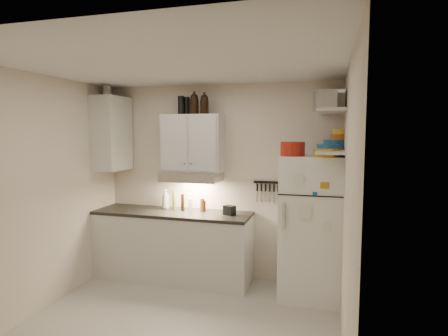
# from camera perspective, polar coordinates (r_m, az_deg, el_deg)

# --- Properties ---
(floor) EXTENTS (3.20, 3.00, 0.02)m
(floor) POSITION_cam_1_polar(r_m,az_deg,el_deg) (4.12, -7.39, -23.29)
(floor) COLOR #B6B0A8
(floor) RESTS_ON ground
(ceiling) EXTENTS (3.20, 3.00, 0.02)m
(ceiling) POSITION_cam_1_polar(r_m,az_deg,el_deg) (3.67, -7.92, 15.46)
(ceiling) COLOR silver
(ceiling) RESTS_ON ground
(back_wall) EXTENTS (3.20, 0.02, 2.60)m
(back_wall) POSITION_cam_1_polar(r_m,az_deg,el_deg) (5.08, -0.83, -2.09)
(back_wall) COLOR beige
(back_wall) RESTS_ON ground
(left_wall) EXTENTS (0.02, 3.00, 2.60)m
(left_wall) POSITION_cam_1_polar(r_m,az_deg,el_deg) (4.56, -26.59, -3.56)
(left_wall) COLOR beige
(left_wall) RESTS_ON ground
(right_wall) EXTENTS (0.02, 3.00, 2.60)m
(right_wall) POSITION_cam_1_polar(r_m,az_deg,el_deg) (3.38, 18.41, -6.27)
(right_wall) COLOR beige
(right_wall) RESTS_ON ground
(base_cabinet) EXTENTS (2.10, 0.60, 0.88)m
(base_cabinet) POSITION_cam_1_polar(r_m,az_deg,el_deg) (5.17, -7.81, -11.79)
(base_cabinet) COLOR silver
(base_cabinet) RESTS_ON floor
(countertop) EXTENTS (2.10, 0.62, 0.04)m
(countertop) POSITION_cam_1_polar(r_m,az_deg,el_deg) (5.05, -7.88, -6.80)
(countertop) COLOR black
(countertop) RESTS_ON base_cabinet
(upper_cabinet) EXTENTS (0.80, 0.33, 0.75)m
(upper_cabinet) POSITION_cam_1_polar(r_m,az_deg,el_deg) (4.96, -4.74, 3.80)
(upper_cabinet) COLOR silver
(upper_cabinet) RESTS_ON back_wall
(side_cabinet) EXTENTS (0.33, 0.55, 1.00)m
(side_cabinet) POSITION_cam_1_polar(r_m,az_deg,el_deg) (5.35, -16.77, 5.05)
(side_cabinet) COLOR silver
(side_cabinet) RESTS_ON left_wall
(range_hood) EXTENTS (0.76, 0.46, 0.12)m
(range_hood) POSITION_cam_1_polar(r_m,az_deg,el_deg) (4.94, -4.97, -1.28)
(range_hood) COLOR silver
(range_hood) RESTS_ON back_wall
(fridge) EXTENTS (0.70, 0.68, 1.70)m
(fridge) POSITION_cam_1_polar(r_m,az_deg,el_deg) (4.61, 13.10, -8.72)
(fridge) COLOR white
(fridge) RESTS_ON floor
(shelf_hi) EXTENTS (0.30, 0.95, 0.03)m
(shelf_hi) POSITION_cam_1_polar(r_m,az_deg,el_deg) (4.34, 16.07, 8.30)
(shelf_hi) COLOR silver
(shelf_hi) RESTS_ON right_wall
(shelf_lo) EXTENTS (0.30, 0.95, 0.03)m
(shelf_lo) POSITION_cam_1_polar(r_m,az_deg,el_deg) (4.34, 15.91, 2.49)
(shelf_lo) COLOR silver
(shelf_lo) RESTS_ON right_wall
(knife_strip) EXTENTS (0.42, 0.02, 0.03)m
(knife_strip) POSITION_cam_1_polar(r_m,az_deg,el_deg) (4.90, 6.96, -2.18)
(knife_strip) COLOR black
(knife_strip) RESTS_ON back_wall
(dutch_oven) EXTENTS (0.33, 0.33, 0.16)m
(dutch_oven) POSITION_cam_1_polar(r_m,az_deg,el_deg) (4.34, 10.41, 2.89)
(dutch_oven) COLOR maroon
(dutch_oven) RESTS_ON fridge
(book_stack) EXTENTS (0.31, 0.34, 0.09)m
(book_stack) POSITION_cam_1_polar(r_m,az_deg,el_deg) (4.26, 15.62, 2.26)
(book_stack) COLOR #B47C16
(book_stack) RESTS_ON fridge
(spice_jar) EXTENTS (0.07, 0.07, 0.09)m
(spice_jar) POSITION_cam_1_polar(r_m,az_deg,el_deg) (4.41, 14.13, 2.38)
(spice_jar) COLOR silver
(spice_jar) RESTS_ON fridge
(stock_pot) EXTENTS (0.37, 0.37, 0.22)m
(stock_pot) POSITION_cam_1_polar(r_m,az_deg,el_deg) (4.58, 15.32, 9.75)
(stock_pot) COLOR silver
(stock_pot) RESTS_ON shelf_hi
(tin_a) EXTENTS (0.25, 0.24, 0.20)m
(tin_a) POSITION_cam_1_polar(r_m,az_deg,el_deg) (4.29, 17.04, 9.88)
(tin_a) COLOR #AAAAAD
(tin_a) RESTS_ON shelf_hi
(tin_b) EXTENTS (0.21, 0.21, 0.19)m
(tin_b) POSITION_cam_1_polar(r_m,az_deg,el_deg) (4.05, 15.32, 10.06)
(tin_b) COLOR #AAAAAD
(tin_b) RESTS_ON shelf_hi
(bowl_teal) EXTENTS (0.27, 0.27, 0.11)m
(bowl_teal) POSITION_cam_1_polar(r_m,az_deg,el_deg) (4.61, 16.56, 3.50)
(bowl_teal) COLOR #1B5696
(bowl_teal) RESTS_ON shelf_lo
(bowl_orange) EXTENTS (0.22, 0.22, 0.06)m
(bowl_orange) POSITION_cam_1_polar(r_m,az_deg,el_deg) (4.60, 17.22, 4.56)
(bowl_orange) COLOR #B95511
(bowl_orange) RESTS_ON bowl_teal
(bowl_yellow) EXTENTS (0.17, 0.17, 0.05)m
(bowl_yellow) POSITION_cam_1_polar(r_m,az_deg,el_deg) (4.60, 17.24, 5.30)
(bowl_yellow) COLOR gold
(bowl_yellow) RESTS_ON bowl_orange
(plates) EXTENTS (0.32, 0.32, 0.06)m
(plates) POSITION_cam_1_polar(r_m,az_deg,el_deg) (4.32, 15.54, 3.10)
(plates) COLOR #1B5696
(plates) RESTS_ON shelf_lo
(growler_a) EXTENTS (0.14, 0.14, 0.27)m
(growler_a) POSITION_cam_1_polar(r_m,az_deg,el_deg) (4.90, -4.55, 9.74)
(growler_a) COLOR black
(growler_a) RESTS_ON upper_cabinet
(growler_b) EXTENTS (0.11, 0.11, 0.26)m
(growler_b) POSITION_cam_1_polar(r_m,az_deg,el_deg) (4.86, -3.01, 9.71)
(growler_b) COLOR black
(growler_b) RESTS_ON upper_cabinet
(thermos_a) EXTENTS (0.09, 0.09, 0.23)m
(thermos_a) POSITION_cam_1_polar(r_m,az_deg,el_deg) (5.04, -5.71, 9.40)
(thermos_a) COLOR black
(thermos_a) RESTS_ON upper_cabinet
(thermos_b) EXTENTS (0.10, 0.10, 0.24)m
(thermos_b) POSITION_cam_1_polar(r_m,az_deg,el_deg) (4.99, -6.57, 9.47)
(thermos_b) COLOR black
(thermos_b) RESTS_ON upper_cabinet
(side_jar) EXTENTS (0.15, 0.15, 0.15)m
(side_jar) POSITION_cam_1_polar(r_m,az_deg,el_deg) (5.42, -17.41, 11.11)
(side_jar) COLOR silver
(side_jar) RESTS_ON side_cabinet
(soap_bottle) EXTENTS (0.12, 0.12, 0.30)m
(soap_bottle) POSITION_cam_1_polar(r_m,az_deg,el_deg) (5.19, -8.87, -4.54)
(soap_bottle) COLOR silver
(soap_bottle) RESTS_ON countertop
(pepper_mill) EXTENTS (0.07, 0.07, 0.18)m
(pepper_mill) POSITION_cam_1_polar(r_m,az_deg,el_deg) (4.98, -3.37, -5.64)
(pepper_mill) COLOR brown
(pepper_mill) RESTS_ON countertop
(oil_bottle) EXTENTS (0.06, 0.06, 0.26)m
(oil_bottle) POSITION_cam_1_polar(r_m,az_deg,el_deg) (5.14, -7.61, -4.90)
(oil_bottle) COLOR #5F6E1B
(oil_bottle) RESTS_ON countertop
(vinegar_bottle) EXTENTS (0.06, 0.06, 0.23)m
(vinegar_bottle) POSITION_cam_1_polar(r_m,az_deg,el_deg) (5.05, -6.32, -5.23)
(vinegar_bottle) COLOR black
(vinegar_bottle) RESTS_ON countertop
(clear_bottle) EXTENTS (0.06, 0.06, 0.17)m
(clear_bottle) POSITION_cam_1_polar(r_m,az_deg,el_deg) (5.02, -5.13, -5.61)
(clear_bottle) COLOR silver
(clear_bottle) RESTS_ON countertop
(red_jar) EXTENTS (0.09, 0.09, 0.14)m
(red_jar) POSITION_cam_1_polar(r_m,az_deg,el_deg) (5.02, -3.19, -5.76)
(red_jar) COLOR maroon
(red_jar) RESTS_ON countertop
(caddy) EXTENTS (0.17, 0.15, 0.12)m
(caddy) POSITION_cam_1_polar(r_m,az_deg,el_deg) (4.78, 0.82, -6.46)
(caddy) COLOR black
(caddy) RESTS_ON countertop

